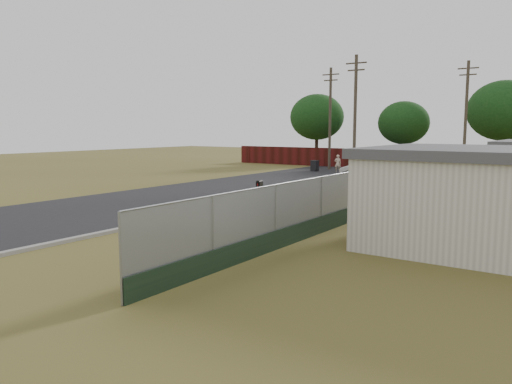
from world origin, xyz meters
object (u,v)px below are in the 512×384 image
Objects in this scene: trash_bin at (315,166)px; mailbox at (259,186)px; fire_hydrant at (166,265)px; pickup_truck at (382,172)px; pedestrian at (338,164)px.

mailbox is at bearing -69.26° from trash_bin.
fire_hydrant is 31.96m from trash_bin.
trash_bin reaches higher than fire_hydrant.
fire_hydrant is at bearing -67.03° from mailbox.
pickup_truck is (-3.54, 23.93, 0.37)m from fire_hydrant.
pickup_truck reaches higher than mailbox.
pedestrian is at bearing -2.89° from trash_bin.
fire_hydrant is 0.55× the size of pedestrian.
mailbox is 19.56m from pedestrian.
pedestrian is (-9.51, 29.62, 0.36)m from fire_hydrant.
pedestrian is (-4.97, 18.92, -0.27)m from mailbox.
pickup_truck reaches higher than fire_hydrant.
fire_hydrant is 0.64× the size of mailbox.
pickup_truck is 3.62× the size of pedestrian.
pickup_truck is (1.00, 13.24, -0.26)m from mailbox.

